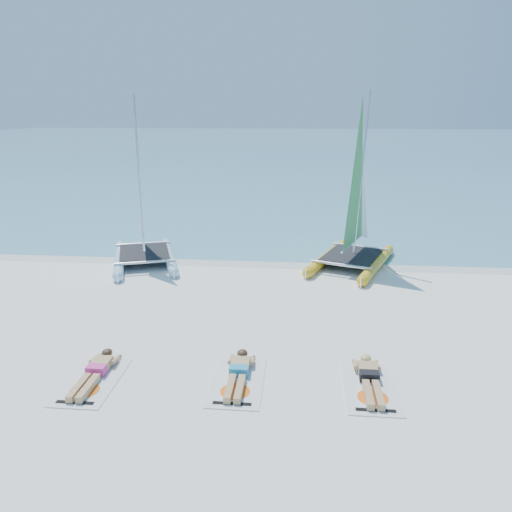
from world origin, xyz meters
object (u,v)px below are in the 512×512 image
at_px(catamaran_yellow, 358,209).
at_px(towel_c, 370,388).
at_px(sunbather_b, 239,372).
at_px(catamaran_blue, 142,213).
at_px(sunbather_c, 369,377).
at_px(towel_a, 92,381).
at_px(sunbather_a, 95,371).
at_px(towel_b, 237,382).

distance_m(catamaran_yellow, towel_c, 8.35).
distance_m(catamaran_yellow, sunbather_b, 8.69).
distance_m(catamaran_blue, sunbather_c, 10.07).
relative_size(catamaran_yellow, towel_a, 3.15).
bearing_deg(towel_a, sunbather_b, 8.54).
bearing_deg(sunbather_b, sunbather_a, -175.33).
relative_size(catamaran_blue, sunbather_a, 3.32).
bearing_deg(towel_b, sunbather_b, 90.00).
xyz_separation_m(catamaran_blue, sunbather_b, (4.19, -7.35, -1.59)).
relative_size(catamaran_blue, sunbather_b, 3.32).
bearing_deg(towel_b, catamaran_yellow, 69.80).
distance_m(sunbather_a, towel_c, 5.33).
height_order(sunbather_a, towel_b, sunbather_a).
bearing_deg(towel_a, catamaran_yellow, 55.31).
bearing_deg(sunbather_a, sunbather_c, 2.76).
xyz_separation_m(sunbather_a, sunbather_c, (5.33, 0.26, 0.00)).
height_order(sunbather_b, sunbather_c, same).
relative_size(towel_c, sunbather_c, 1.07).
relative_size(sunbather_a, towel_b, 0.93).
bearing_deg(towel_c, catamaran_yellow, 86.64).
bearing_deg(sunbather_b, catamaran_blue, 119.70).
height_order(catamaran_blue, catamaran_yellow, catamaran_yellow).
bearing_deg(sunbather_c, catamaran_blue, 132.54).
height_order(catamaran_blue, towel_a, catamaran_blue).
distance_m(catamaran_blue, towel_c, 10.22).
xyz_separation_m(catamaran_blue, towel_b, (4.19, -7.54, -1.70)).
relative_size(sunbather_b, towel_c, 0.93).
xyz_separation_m(sunbather_a, sunbather_b, (2.81, 0.23, 0.00)).
bearing_deg(towel_b, sunbather_a, -179.24).
bearing_deg(towel_b, catamaran_blue, 119.07).
distance_m(catamaran_yellow, sunbather_a, 10.20).
bearing_deg(sunbather_b, towel_a, -171.46).
height_order(catamaran_yellow, towel_c, catamaran_yellow).
xyz_separation_m(towel_b, sunbather_b, (-0.00, 0.19, 0.11)).
relative_size(catamaran_yellow, sunbather_c, 3.38).
xyz_separation_m(sunbather_b, sunbather_c, (2.53, 0.03, 0.00)).
height_order(catamaran_yellow, towel_a, catamaran_yellow).
bearing_deg(sunbather_a, catamaran_blue, 100.37).
xyz_separation_m(sunbather_b, towel_c, (2.53, -0.16, -0.11)).
xyz_separation_m(towel_a, sunbather_b, (2.81, 0.42, 0.11)).
relative_size(catamaran_yellow, sunbather_b, 3.38).
bearing_deg(towel_a, towel_c, 2.76).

